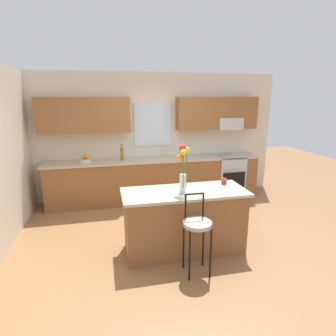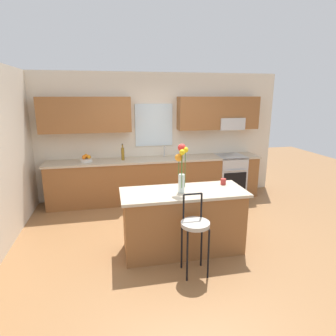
% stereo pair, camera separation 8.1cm
% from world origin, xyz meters
% --- Properties ---
extents(ground_plane, '(14.00, 14.00, 0.00)m').
position_xyz_m(ground_plane, '(0.00, 0.00, 0.00)').
color(ground_plane, olive).
extents(back_wall_assembly, '(5.60, 0.50, 2.70)m').
position_xyz_m(back_wall_assembly, '(0.03, 1.98, 1.51)').
color(back_wall_assembly, beige).
rests_on(back_wall_assembly, ground).
extents(counter_run, '(4.56, 0.64, 0.92)m').
position_xyz_m(counter_run, '(0.00, 1.70, 0.47)').
color(counter_run, brown).
rests_on(counter_run, ground).
extents(sink_faucet, '(0.02, 0.13, 0.23)m').
position_xyz_m(sink_faucet, '(0.20, 1.84, 1.06)').
color(sink_faucet, '#B7BABC').
rests_on(sink_faucet, counter_run).
extents(oven_range, '(0.60, 0.64, 0.92)m').
position_xyz_m(oven_range, '(1.68, 1.68, 0.46)').
color(oven_range, '#B7BABC').
rests_on(oven_range, ground).
extents(kitchen_island, '(1.77, 0.72, 0.92)m').
position_xyz_m(kitchen_island, '(0.03, -0.47, 0.46)').
color(kitchen_island, brown).
rests_on(kitchen_island, ground).
extents(bar_stool_near, '(0.36, 0.36, 1.04)m').
position_xyz_m(bar_stool_near, '(0.03, -1.04, 0.64)').
color(bar_stool_near, black).
rests_on(bar_stool_near, ground).
extents(flower_vase, '(0.18, 0.16, 0.68)m').
position_xyz_m(flower_vase, '(-0.02, -0.51, 1.32)').
color(flower_vase, silver).
rests_on(flower_vase, kitchen_island).
extents(mug_ceramic, '(0.08, 0.08, 0.09)m').
position_xyz_m(mug_ceramic, '(0.69, -0.29, 0.97)').
color(mug_ceramic, '#A52D28').
rests_on(mug_ceramic, kitchen_island).
extents(fruit_bowl_oranges, '(0.24, 0.24, 0.16)m').
position_xyz_m(fruit_bowl_oranges, '(-1.44, 1.70, 0.98)').
color(fruit_bowl_oranges, silver).
rests_on(fruit_bowl_oranges, counter_run).
extents(bottle_olive_oil, '(0.06, 0.06, 0.34)m').
position_xyz_m(bottle_olive_oil, '(-0.71, 1.70, 1.06)').
color(bottle_olive_oil, olive).
rests_on(bottle_olive_oil, counter_run).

